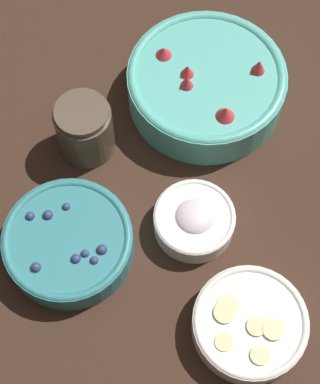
% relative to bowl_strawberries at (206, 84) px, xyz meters
% --- Properties ---
extents(ground_plane, '(4.00, 4.00, 0.00)m').
position_rel_bowl_strawberries_xyz_m(ground_plane, '(0.14, -0.09, -0.04)').
color(ground_plane, '#382319').
extents(bowl_strawberries, '(0.25, 0.25, 0.09)m').
position_rel_bowl_strawberries_xyz_m(bowl_strawberries, '(0.00, 0.00, 0.00)').
color(bowl_strawberries, '#56B7A8').
rests_on(bowl_strawberries, ground_plane).
extents(bowl_blueberries, '(0.19, 0.19, 0.06)m').
position_rel_bowl_strawberries_xyz_m(bowl_blueberries, '(0.27, -0.20, -0.01)').
color(bowl_blueberries, teal).
rests_on(bowl_blueberries, ground_plane).
extents(bowl_bananas, '(0.16, 0.16, 0.04)m').
position_rel_bowl_strawberries_xyz_m(bowl_bananas, '(0.38, 0.06, -0.02)').
color(bowl_bananas, white).
rests_on(bowl_bananas, ground_plane).
extents(bowl_cream, '(0.12, 0.12, 0.05)m').
position_rel_bowl_strawberries_xyz_m(bowl_cream, '(0.23, -0.02, -0.02)').
color(bowl_cream, white).
rests_on(bowl_cream, ground_plane).
extents(jar_chocolate, '(0.09, 0.09, 0.10)m').
position_rel_bowl_strawberries_xyz_m(jar_chocolate, '(0.09, -0.19, 0.00)').
color(jar_chocolate, brown).
rests_on(jar_chocolate, ground_plane).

